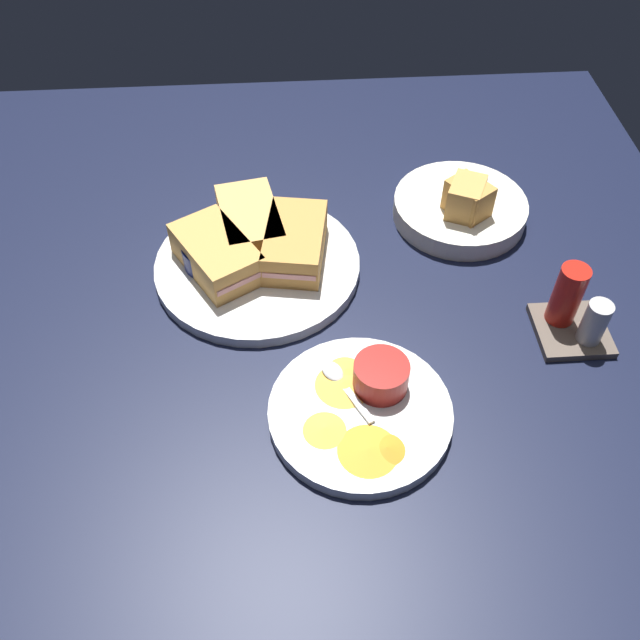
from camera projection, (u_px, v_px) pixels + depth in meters
ground_plane at (318, 302)px, 92.99cm from camera, size 110.00×110.00×3.00cm
plate_sandwich_main at (258, 266)px, 94.39cm from camera, size 28.01×28.01×1.60cm
sandwich_half_near at (295, 243)px, 92.74cm from camera, size 14.23×9.63×4.80cm
sandwich_half_far at (250, 223)px, 95.42cm from camera, size 14.32×9.86×4.80cm
sandwich_half_extra at (216, 254)px, 91.23cm from camera, size 15.06×13.17×4.80cm
ramekin_dark_sauce at (209, 254)px, 92.20cm from camera, size 7.19×7.19×3.30cm
spoon_by_dark_ramekin at (252, 257)px, 93.82cm from camera, size 2.45×9.94×0.80cm
plate_chips_companion at (360, 413)px, 78.47cm from camera, size 21.07×21.07×1.60cm
ramekin_light_gravy at (381, 375)px, 78.60cm from camera, size 6.45×6.45×3.61cm
spoon_by_gravy_ramekin at (339, 379)px, 80.18cm from camera, size 9.42×5.91×0.80cm
plantain_chip_scatter at (353, 415)px, 76.97cm from camera, size 18.46×12.23×0.60cm
bread_basket_rear at (461, 207)px, 100.46cm from camera, size 19.46×19.46×7.95cm
condiment_caddy at (574, 313)px, 85.12cm from camera, size 9.00×9.00×9.50cm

